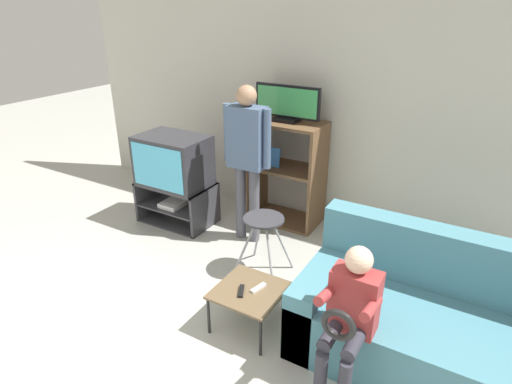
{
  "coord_description": "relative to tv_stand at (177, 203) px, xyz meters",
  "views": [
    {
      "loc": [
        1.77,
        -0.98,
        2.36
      ],
      "look_at": [
        0.11,
        1.84,
        0.9
      ],
      "focal_mm": 30.0,
      "sensor_mm": 36.0,
      "label": 1
    }
  ],
  "objects": [
    {
      "name": "wall_back",
      "position": [
        1.27,
        0.97,
        1.07
      ],
      "size": [
        6.4,
        0.06,
        2.6
      ],
      "color": "beige",
      "rests_on": "ground_plane"
    },
    {
      "name": "tv_stand",
      "position": [
        0.0,
        0.0,
        0.0
      ],
      "size": [
        0.84,
        0.52,
        0.47
      ],
      "color": "#38383D",
      "rests_on": "ground_plane"
    },
    {
      "name": "couch",
      "position": [
        2.93,
        -0.78,
        0.07
      ],
      "size": [
        1.83,
        0.9,
        0.92
      ],
      "color": "teal",
      "rests_on": "ground_plane"
    },
    {
      "name": "media_shelf",
      "position": [
        1.07,
        0.66,
        0.37
      ],
      "size": [
        0.8,
        0.49,
        1.18
      ],
      "color": "brown",
      "rests_on": "ground_plane"
    },
    {
      "name": "television_main",
      "position": [
        0.0,
        -0.01,
        0.52
      ],
      "size": [
        0.76,
        0.53,
        0.56
      ],
      "color": "#2D2D33",
      "rests_on": "tv_stand"
    },
    {
      "name": "television_flat",
      "position": [
        1.05,
        0.66,
        1.13
      ],
      "size": [
        0.74,
        0.2,
        0.38
      ],
      "color": "black",
      "rests_on": "media_shelf"
    },
    {
      "name": "snack_table",
      "position": [
        1.64,
        -1.1,
        0.08
      ],
      "size": [
        0.51,
        0.51,
        0.35
      ],
      "color": "brown",
      "rests_on": "ground_plane"
    },
    {
      "name": "person_seated_child",
      "position": [
        2.48,
        -1.3,
        0.39
      ],
      "size": [
        0.33,
        0.43,
        1.04
      ],
      "color": "#2D2D38",
      "rests_on": "ground_plane"
    },
    {
      "name": "remote_control_white",
      "position": [
        1.7,
        -1.06,
        0.12
      ],
      "size": [
        0.07,
        0.15,
        0.02
      ],
      "primitive_type": "cube",
      "rotation": [
        0.0,
        0.0,
        -0.24
      ],
      "color": "silver",
      "rests_on": "snack_table"
    },
    {
      "name": "remote_control_black",
      "position": [
        1.61,
        -1.16,
        0.12
      ],
      "size": [
        0.1,
        0.14,
        0.02
      ],
      "primitive_type": "cube",
      "rotation": [
        0.0,
        0.0,
        0.46
      ],
      "color": "black",
      "rests_on": "snack_table"
    },
    {
      "name": "person_standing_adult",
      "position": [
        0.91,
        0.07,
        0.77
      ],
      "size": [
        0.53,
        0.2,
        1.65
      ],
      "color": "#4C4C56",
      "rests_on": "ground_plane"
    },
    {
      "name": "folding_stool",
      "position": [
        1.37,
        -0.39,
        0.25
      ],
      "size": [
        0.46,
        0.42,
        0.58
      ],
      "color": "#99999E",
      "rests_on": "ground_plane"
    }
  ]
}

